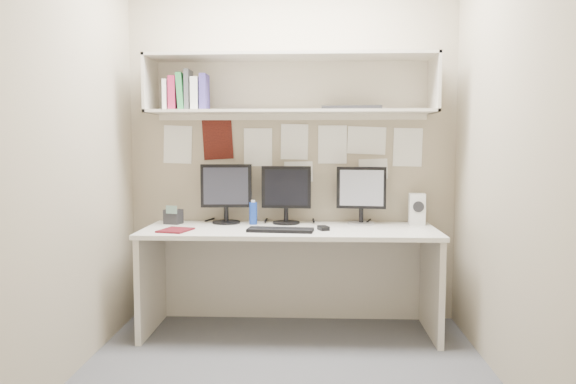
{
  "coord_description": "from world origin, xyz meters",
  "views": [
    {
      "loc": [
        0.15,
        -3.15,
        1.31
      ],
      "look_at": [
        0.0,
        0.35,
        1.0
      ],
      "focal_mm": 35.0,
      "sensor_mm": 36.0,
      "label": 1
    }
  ],
  "objects_px": {
    "desk": "(290,280)",
    "maroon_notebook": "(175,230)",
    "monitor_right": "(361,192)",
    "keyboard": "(280,230)",
    "monitor_center": "(286,192)",
    "desk_phone": "(173,216)",
    "speaker": "(417,209)",
    "monitor_left": "(226,191)"
  },
  "relations": [
    {
      "from": "keyboard",
      "to": "desk",
      "type": "bearing_deg",
      "value": 75.89
    },
    {
      "from": "keyboard",
      "to": "speaker",
      "type": "bearing_deg",
      "value": 26.88
    },
    {
      "from": "desk",
      "to": "speaker",
      "type": "distance_m",
      "value": 1.04
    },
    {
      "from": "monitor_center",
      "to": "desk_phone",
      "type": "xyz_separation_m",
      "value": [
        -0.81,
        -0.06,
        -0.18
      ]
    },
    {
      "from": "desk",
      "to": "monitor_center",
      "type": "relative_size",
      "value": 4.81
    },
    {
      "from": "monitor_center",
      "to": "monitor_right",
      "type": "relative_size",
      "value": 1.01
    },
    {
      "from": "monitor_right",
      "to": "desk",
      "type": "bearing_deg",
      "value": -148.77
    },
    {
      "from": "maroon_notebook",
      "to": "desk_phone",
      "type": "xyz_separation_m",
      "value": [
        -0.1,
        0.33,
        0.05
      ]
    },
    {
      "from": "desk",
      "to": "maroon_notebook",
      "type": "relative_size",
      "value": 9.12
    },
    {
      "from": "desk",
      "to": "monitor_left",
      "type": "bearing_deg",
      "value": 155.01
    },
    {
      "from": "keyboard",
      "to": "desk_phone",
      "type": "distance_m",
      "value": 0.85
    },
    {
      "from": "speaker",
      "to": "maroon_notebook",
      "type": "height_order",
      "value": "speaker"
    },
    {
      "from": "keyboard",
      "to": "speaker",
      "type": "distance_m",
      "value": 1.03
    },
    {
      "from": "desk",
      "to": "monitor_center",
      "type": "xyz_separation_m",
      "value": [
        -0.03,
        0.22,
        0.59
      ]
    },
    {
      "from": "desk",
      "to": "desk_phone",
      "type": "xyz_separation_m",
      "value": [
        -0.85,
        0.16,
        0.42
      ]
    },
    {
      "from": "monitor_left",
      "to": "monitor_center",
      "type": "xyz_separation_m",
      "value": [
        0.44,
        0.0,
        -0.01
      ]
    },
    {
      "from": "keyboard",
      "to": "desk_phone",
      "type": "bearing_deg",
      "value": 163.84
    },
    {
      "from": "monitor_right",
      "to": "desk_phone",
      "type": "bearing_deg",
      "value": -169.9
    },
    {
      "from": "monitor_left",
      "to": "keyboard",
      "type": "relative_size",
      "value": 0.99
    },
    {
      "from": "desk",
      "to": "keyboard",
      "type": "xyz_separation_m",
      "value": [
        -0.06,
        -0.15,
        0.37
      ]
    },
    {
      "from": "desk",
      "to": "monitor_right",
      "type": "height_order",
      "value": "monitor_right"
    },
    {
      "from": "monitor_left",
      "to": "maroon_notebook",
      "type": "distance_m",
      "value": 0.53
    },
    {
      "from": "keyboard",
      "to": "speaker",
      "type": "relative_size",
      "value": 1.94
    },
    {
      "from": "keyboard",
      "to": "desk_phone",
      "type": "height_order",
      "value": "desk_phone"
    },
    {
      "from": "monitor_left",
      "to": "monitor_center",
      "type": "relative_size",
      "value": 1.03
    },
    {
      "from": "monitor_center",
      "to": "keyboard",
      "type": "bearing_deg",
      "value": -88.31
    },
    {
      "from": "maroon_notebook",
      "to": "desk_phone",
      "type": "distance_m",
      "value": 0.35
    },
    {
      "from": "speaker",
      "to": "desk",
      "type": "bearing_deg",
      "value": -162.09
    },
    {
      "from": "monitor_right",
      "to": "speaker",
      "type": "xyz_separation_m",
      "value": [
        0.4,
        -0.0,
        -0.12
      ]
    },
    {
      "from": "monitor_left",
      "to": "monitor_right",
      "type": "relative_size",
      "value": 1.04
    },
    {
      "from": "desk",
      "to": "maroon_notebook",
      "type": "xyz_separation_m",
      "value": [
        -0.75,
        -0.16,
        0.37
      ]
    },
    {
      "from": "monitor_left",
      "to": "desk_phone",
      "type": "xyz_separation_m",
      "value": [
        -0.38,
        -0.06,
        -0.18
      ]
    },
    {
      "from": "monitor_right",
      "to": "desk_phone",
      "type": "distance_m",
      "value": 1.36
    },
    {
      "from": "keyboard",
      "to": "monitor_center",
      "type": "bearing_deg",
      "value": 92.51
    },
    {
      "from": "monitor_right",
      "to": "keyboard",
      "type": "height_order",
      "value": "monitor_right"
    },
    {
      "from": "monitor_center",
      "to": "speaker",
      "type": "relative_size",
      "value": 1.87
    },
    {
      "from": "desk",
      "to": "monitor_right",
      "type": "bearing_deg",
      "value": 23.5
    },
    {
      "from": "desk",
      "to": "monitor_center",
      "type": "distance_m",
      "value": 0.63
    },
    {
      "from": "desk_phone",
      "to": "monitor_center",
      "type": "bearing_deg",
      "value": 20.7
    },
    {
      "from": "monitor_right",
      "to": "keyboard",
      "type": "distance_m",
      "value": 0.71
    },
    {
      "from": "monitor_right",
      "to": "maroon_notebook",
      "type": "bearing_deg",
      "value": -155.27
    },
    {
      "from": "monitor_left",
      "to": "speaker",
      "type": "bearing_deg",
      "value": -4.07
    }
  ]
}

